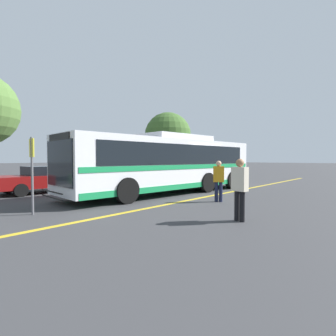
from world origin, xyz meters
The scene contains 9 objects.
ground_plane centered at (0.00, 0.00, 0.00)m, with size 220.00×220.00×0.00m, color #38383A.
lane_strip_0 centered at (-1.43, -1.95, 0.00)m, with size 0.20×30.74×0.01m, color gold.
curb_strip centered at (-1.43, 7.12, 0.07)m, with size 38.74×0.36×0.15m, color #99999E.
transit_bus centered at (-1.42, 0.25, 1.51)m, with size 11.20×3.42×2.92m.
parked_car_1 centered at (-5.46, 5.12, 0.69)m, with size 4.44×2.04×1.33m.
pedestrian_0 centered at (-4.62, -5.18, 0.97)m, with size 0.28×0.45×1.71m.
pedestrian_1 centered at (-2.14, -3.06, 0.92)m, with size 0.40×0.47×1.63m.
bus_stop_sign centered at (-8.02, -0.07, 1.50)m, with size 0.07×0.40×2.37m.
tree_0 centered at (10.73, 11.03, 4.28)m, with size 5.18×5.18×6.87m.
Camera 1 is at (-11.22, -8.42, 1.70)m, focal length 28.00 mm.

